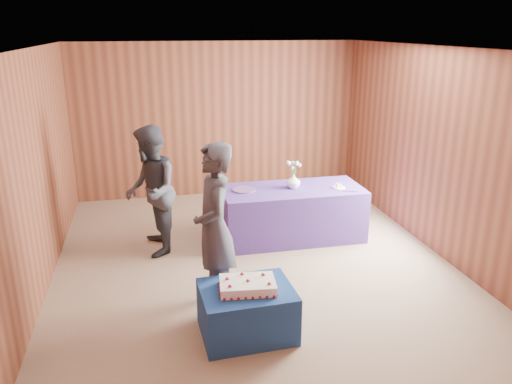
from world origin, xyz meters
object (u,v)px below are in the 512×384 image
object	(u,v)px
sheet_cake	(248,285)
serving_table	(292,213)
guest_right	(151,191)
cake_table	(247,311)
guest_left	(214,228)
vase	(293,181)

from	to	relation	value
sheet_cake	serving_table	bearing A→B (deg)	69.84
serving_table	guest_right	bearing A→B (deg)	-177.96
cake_table	guest_right	bearing A→B (deg)	109.12
guest_right	guest_left	bearing A→B (deg)	19.92
serving_table	sheet_cake	size ratio (longest dim) A/B	3.34
serving_table	vase	xyz separation A→B (m)	(0.02, 0.02, 0.48)
vase	serving_table	bearing A→B (deg)	-128.80
serving_table	vase	distance (m)	0.48
cake_table	vase	world-z (taller)	vase
serving_table	sheet_cake	xyz separation A→B (m)	(-1.11, -2.23, 0.17)
vase	cake_table	bearing A→B (deg)	-116.76
serving_table	sheet_cake	world-z (taller)	serving_table
serving_table	vase	size ratio (longest dim) A/B	9.80
serving_table	guest_right	size ratio (longest dim) A/B	1.15
cake_table	guest_left	world-z (taller)	guest_left
sheet_cake	guest_right	world-z (taller)	guest_right
sheet_cake	guest_left	distance (m)	0.75
vase	guest_left	bearing A→B (deg)	-129.47
vase	guest_right	bearing A→B (deg)	-177.40
sheet_cake	guest_right	bearing A→B (deg)	117.68
cake_table	sheet_cake	world-z (taller)	sheet_cake
cake_table	guest_left	bearing A→B (deg)	108.06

